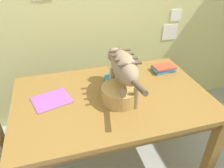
{
  "coord_description": "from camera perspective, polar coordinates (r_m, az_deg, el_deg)",
  "views": [
    {
      "loc": [
        -0.43,
        -0.16,
        1.64
      ],
      "look_at": [
        -0.08,
        1.08,
        0.82
      ],
      "focal_mm": 35.02,
      "sensor_mm": 36.0,
      "label": 1
    }
  ],
  "objects": [
    {
      "name": "dining_table",
      "position": [
        1.64,
        -0.0,
        -5.44
      ],
      "size": [
        1.4,
        0.91,
        0.72
      ],
      "color": "olive",
      "rests_on": "ground_plane"
    },
    {
      "name": "cat",
      "position": [
        1.47,
        2.94,
        4.49
      ],
      "size": [
        0.17,
        0.67,
        0.33
      ],
      "rotation": [
        0.0,
        0.0,
        -0.03
      ],
      "color": "#937C5B",
      "rests_on": "dining_table"
    },
    {
      "name": "saucer_bowl",
      "position": [
        1.76,
        0.79,
        1.34
      ],
      "size": [
        0.18,
        0.18,
        0.03
      ],
      "primitive_type": "cylinder",
      "color": "teal",
      "rests_on": "dining_table"
    },
    {
      "name": "coffee_mug",
      "position": [
        1.73,
        0.91,
        3.03
      ],
      "size": [
        0.13,
        0.09,
        0.09
      ],
      "color": "silver",
      "rests_on": "saucer_bowl"
    },
    {
      "name": "magazine",
      "position": [
        1.6,
        -15.49,
        -4.05
      ],
      "size": [
        0.3,
        0.27,
        0.01
      ],
      "primitive_type": "cube",
      "rotation": [
        0.0,
        0.0,
        0.28
      ],
      "color": "#9850A6",
      "rests_on": "dining_table"
    },
    {
      "name": "book_stack",
      "position": [
        1.94,
        13.3,
        3.99
      ],
      "size": [
        0.2,
        0.13,
        0.05
      ],
      "color": "#378CCC",
      "rests_on": "dining_table"
    },
    {
      "name": "wicker_basket",
      "position": [
        1.51,
        2.18,
        -2.56
      ],
      "size": [
        0.26,
        0.26,
        0.11
      ],
      "color": "tan",
      "rests_on": "dining_table"
    }
  ]
}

